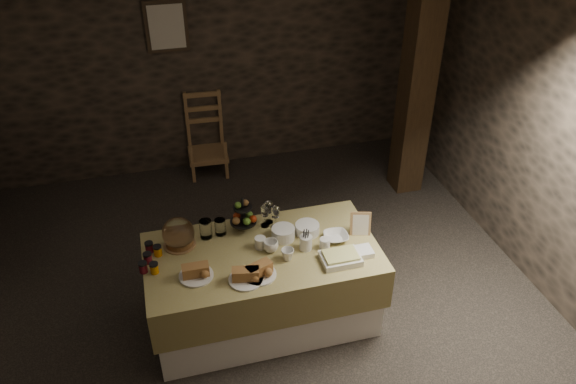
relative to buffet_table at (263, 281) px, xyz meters
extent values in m
cube|color=black|center=(-0.25, 0.23, -0.42)|extent=(5.50, 5.00, 0.01)
cube|color=black|center=(-0.25, 2.73, 0.88)|extent=(5.50, 0.02, 2.60)
cube|color=black|center=(2.50, 0.23, 0.88)|extent=(0.02, 5.00, 2.60)
cube|color=beige|center=(-0.25, 0.23, 2.18)|extent=(5.50, 5.00, 0.01)
cube|color=white|center=(0.00, 0.00, -0.07)|extent=(1.78, 0.92, 0.69)
cube|color=olive|center=(0.00, 0.00, 0.12)|extent=(1.85, 0.98, 0.38)
cube|color=brown|center=(-0.11, 2.51, -0.18)|extent=(0.48, 0.46, 0.05)
cube|color=brown|center=(-0.11, 2.69, 0.34)|extent=(0.44, 0.05, 0.43)
cube|color=black|center=(2.05, 1.62, 0.88)|extent=(0.30, 0.30, 2.60)
cube|color=#312418|center=(-0.40, 2.70, 1.33)|extent=(0.45, 0.03, 0.55)
cube|color=beige|center=(-0.40, 2.67, 1.33)|extent=(0.37, 0.01, 0.47)
cylinder|color=silver|center=(0.20, 0.12, 0.36)|extent=(0.19, 0.19, 0.10)
cylinder|color=silver|center=(0.41, 0.14, 0.35)|extent=(0.20, 0.20, 0.08)
cylinder|color=silver|center=(0.34, -0.05, 0.37)|extent=(0.10, 0.10, 0.12)
imported|color=silver|center=(0.07, -0.01, 0.36)|extent=(0.15, 0.15, 0.09)
imported|color=silver|center=(0.17, -0.14, 0.36)|extent=(0.11, 0.11, 0.09)
cylinder|color=silver|center=(0.00, 0.05, 0.36)|extent=(0.09, 0.09, 0.09)
cylinder|color=silver|center=(0.49, -0.09, 0.36)|extent=(0.08, 0.08, 0.09)
imported|color=silver|center=(0.62, -0.01, 0.34)|extent=(0.21, 0.21, 0.05)
cylinder|color=brown|center=(-0.62, 0.25, 0.32)|extent=(0.26, 0.26, 0.01)
cylinder|color=brown|center=(-0.62, 0.25, 0.36)|extent=(0.22, 0.22, 0.07)
sphere|color=white|center=(-0.62, 0.25, 0.43)|extent=(0.26, 0.26, 0.26)
cylinder|color=black|center=(-0.08, 0.32, 0.47)|extent=(0.02, 0.02, 0.31)
cylinder|color=black|center=(-0.08, 0.32, 0.39)|extent=(0.22, 0.22, 0.01)
cylinder|color=black|center=(-0.08, 0.32, 0.53)|extent=(0.16, 0.16, 0.01)
sphere|color=#528427|center=(-0.03, 0.35, 0.43)|extent=(0.06, 0.06, 0.06)
sphere|color=#942709|center=(-0.13, 0.36, 0.43)|extent=(0.06, 0.06, 0.06)
sphere|color=#528427|center=(-0.07, 0.27, 0.43)|extent=(0.06, 0.06, 0.06)
sphere|color=brown|center=(-0.15, 0.29, 0.43)|extent=(0.06, 0.06, 0.06)
sphere|color=#942709|center=(-0.01, 0.28, 0.43)|extent=(0.06, 0.06, 0.06)
cylinder|color=silver|center=(-0.54, -0.16, 0.32)|extent=(0.26, 0.26, 0.01)
cube|color=brown|center=(-0.54, -0.16, 0.37)|extent=(0.20, 0.09, 0.09)
cylinder|color=silver|center=(-0.19, -0.29, 0.32)|extent=(0.26, 0.26, 0.01)
cube|color=brown|center=(-0.19, -0.29, 0.37)|extent=(0.21, 0.13, 0.09)
cylinder|color=silver|center=(-0.08, -0.27, 0.32)|extent=(0.26, 0.26, 0.01)
cube|color=brown|center=(-0.08, -0.27, 0.37)|extent=(0.22, 0.16, 0.09)
cylinder|color=maroon|center=(-0.88, 0.10, 0.35)|extent=(0.06, 0.06, 0.07)
cylinder|color=#CF7903|center=(-0.84, -0.03, 0.35)|extent=(0.06, 0.06, 0.07)
cylinder|color=maroon|center=(-0.92, 0.00, 0.35)|extent=(0.06, 0.06, 0.07)
cylinder|color=#CF7903|center=(-0.80, 0.17, 0.35)|extent=(0.06, 0.06, 0.07)
cylinder|color=maroon|center=(-0.86, 0.23, 0.35)|extent=(0.06, 0.06, 0.07)
cube|color=silver|center=(0.56, -0.27, 0.34)|extent=(0.30, 0.22, 0.05)
cube|color=#C1BF6D|center=(0.56, -0.27, 0.37)|extent=(0.26, 0.18, 0.02)
cube|color=silver|center=(0.76, -0.23, 0.33)|extent=(0.14, 0.14, 0.04)
cube|color=brown|center=(0.83, 0.02, 0.40)|extent=(0.18, 0.11, 0.22)
cylinder|color=white|center=(-0.40, 0.30, 0.39)|extent=(0.10, 0.10, 0.16)
cylinder|color=white|center=(-0.28, 0.31, 0.38)|extent=(0.09, 0.09, 0.14)
camera|label=1|loc=(-0.69, -3.37, 3.17)|focal=35.00mm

